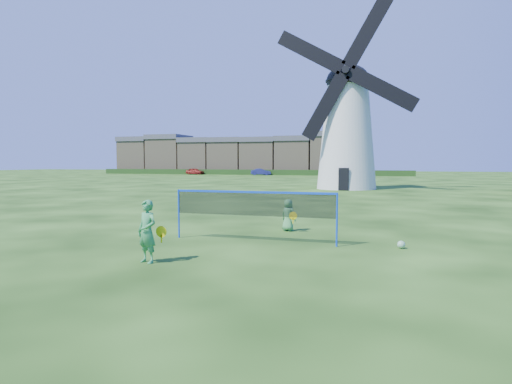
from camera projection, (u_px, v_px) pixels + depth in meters
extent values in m
plane|color=black|center=(245.00, 243.00, 12.83)|extent=(220.00, 220.00, 0.00)
ellipsoid|color=black|center=(348.00, 81.00, 38.17)|extent=(3.81, 3.81, 2.86)
cylinder|color=black|center=(348.00, 81.00, 38.17)|extent=(3.95, 3.95, 0.16)
cube|color=black|center=(344.00, 179.00, 36.29)|extent=(0.88, 0.11, 1.94)
cube|color=black|center=(345.00, 139.00, 36.57)|extent=(0.62, 0.11, 0.79)
cube|color=black|center=(346.00, 106.00, 36.77)|extent=(0.53, 0.11, 0.71)
cylinder|color=black|center=(346.00, 70.00, 36.36)|extent=(0.62, 1.06, 0.62)
cylinder|color=black|center=(350.00, 76.00, 40.22)|extent=(1.94, 0.11, 1.94)
cylinder|color=black|center=(349.00, 76.00, 39.80)|extent=(0.12, 1.59, 0.12)
cube|color=black|center=(367.00, 32.00, 35.45)|extent=(4.12, 0.09, 5.98)
cube|color=black|center=(311.00, 52.00, 36.90)|extent=(5.98, 0.09, 4.12)
cube|color=black|center=(325.00, 106.00, 36.85)|extent=(4.12, 0.09, 5.98)
cube|color=black|center=(382.00, 88.00, 35.40)|extent=(5.98, 0.09, 4.12)
cylinder|color=blue|center=(179.00, 214.00, 13.63)|extent=(0.05, 0.05, 1.55)
cylinder|color=blue|center=(337.00, 220.00, 12.18)|extent=(0.05, 0.05, 1.55)
cube|color=black|center=(253.00, 204.00, 12.88)|extent=(5.00, 0.02, 0.70)
cube|color=blue|center=(253.00, 192.00, 12.85)|extent=(5.00, 0.02, 0.06)
imported|color=#3C9856|center=(147.00, 231.00, 10.22)|extent=(0.64, 0.52, 1.52)
cylinder|color=yellow|center=(161.00, 232.00, 10.31)|extent=(0.28, 0.02, 0.28)
cube|color=yellow|center=(161.00, 239.00, 10.32)|extent=(0.03, 0.02, 0.20)
imported|color=#4DA056|center=(288.00, 215.00, 14.99)|extent=(0.65, 0.55, 1.13)
cylinder|color=yellow|center=(293.00, 216.00, 14.71)|extent=(0.28, 0.02, 0.28)
cube|color=yellow|center=(293.00, 221.00, 14.72)|extent=(0.03, 0.02, 0.20)
sphere|color=green|center=(401.00, 245.00, 11.95)|extent=(0.22, 0.22, 0.22)
cube|color=#9B8867|center=(140.00, 158.00, 95.42)|extent=(6.70, 8.00, 6.92)
cube|color=#4C4C54|center=(140.00, 140.00, 95.14)|extent=(7.00, 8.40, 1.00)
cube|color=#9B8867|center=(169.00, 157.00, 93.28)|extent=(7.34, 8.00, 7.28)
cube|color=#4C4C54|center=(169.00, 138.00, 93.00)|extent=(7.64, 8.40, 1.00)
cube|color=#9B8867|center=(199.00, 158.00, 91.25)|extent=(6.25, 8.00, 6.50)
cube|color=#4C4C54|center=(199.00, 141.00, 90.99)|extent=(6.55, 8.40, 1.00)
cube|color=#9B8867|center=(229.00, 158.00, 89.30)|extent=(6.64, 8.00, 6.46)
cube|color=#4C4C54|center=(229.00, 140.00, 89.04)|extent=(6.94, 8.40, 1.00)
cube|color=#9B8867|center=(261.00, 158.00, 87.26)|extent=(6.87, 8.00, 6.40)
cube|color=#4C4C54|center=(261.00, 140.00, 87.00)|extent=(7.17, 8.40, 1.00)
cube|color=#9B8867|center=(295.00, 158.00, 85.19)|extent=(6.73, 8.00, 6.50)
cube|color=#4C4C54|center=(295.00, 139.00, 84.93)|extent=(7.03, 8.40, 1.00)
cube|color=#9B8867|center=(331.00, 156.00, 83.12)|extent=(6.78, 8.00, 7.27)
cube|color=#4C4C54|center=(331.00, 135.00, 82.83)|extent=(7.08, 8.40, 1.00)
cube|color=#193814|center=(245.00, 172.00, 82.17)|extent=(62.00, 0.80, 1.00)
imported|color=maroon|center=(195.00, 171.00, 84.13)|extent=(3.87, 2.00, 1.26)
imported|color=navy|center=(261.00, 172.00, 79.51)|extent=(3.97, 2.23, 1.24)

